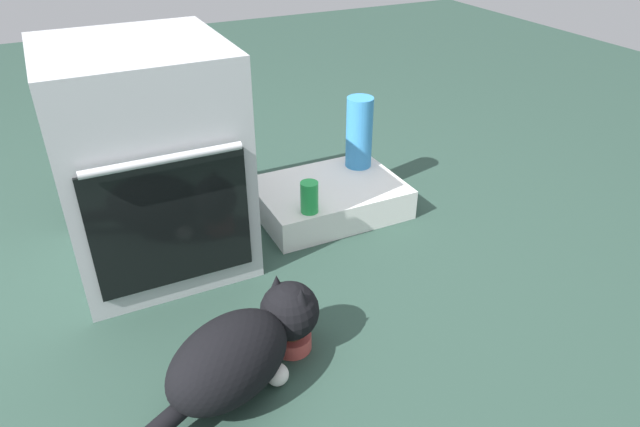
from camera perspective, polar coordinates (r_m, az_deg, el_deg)
ground at (r=1.83m, az=-12.72°, el=-10.36°), size 8.00×8.00×0.00m
oven at (r=1.97m, az=-17.12°, el=5.24°), size 0.56×0.62×0.76m
pantry_cabinet at (r=2.30m, az=0.89°, el=1.59°), size 0.58×0.41×0.12m
food_bowl at (r=1.68m, az=-2.81°, el=-12.61°), size 0.11×0.11×0.07m
cat at (r=1.52m, az=-7.98°, el=-13.59°), size 0.72×0.38×0.24m
soda_can at (r=2.05m, az=-1.08°, el=1.66°), size 0.07×0.07×0.12m
water_bottle at (r=2.37m, az=3.98°, el=8.16°), size 0.11×0.11×0.30m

